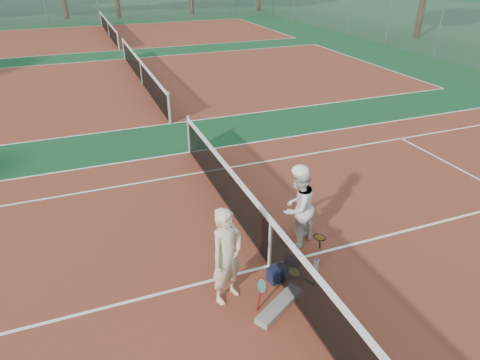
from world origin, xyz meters
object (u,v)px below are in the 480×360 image
Objects in this scene: sports_bag_navy at (277,274)px; water_bottle at (316,267)px; player_a at (227,256)px; sports_bag_purple at (292,262)px; racket_black_held at (319,244)px; net_main at (270,243)px; racket_spare at (294,273)px; player_b at (298,208)px; racket_red at (261,294)px.

water_bottle reaches higher than sports_bag_navy.
sports_bag_navy is (0.95, 0.08, -0.72)m from player_a.
sports_bag_purple is at bearing -14.02° from player_a.
racket_black_held reaches higher than sports_bag_navy.
net_main is 18.37× the size of racket_spare.
player_b reaches higher than sports_bag_purple.
water_bottle is at bearing -134.06° from racket_spare.
player_a is 5.67× the size of water_bottle.
racket_spare is (-0.70, -0.36, -0.20)m from racket_black_held.
racket_black_held is at bearing 12.66° from sports_bag_purple.
player_a is 6.22× the size of sports_bag_purple.
racket_red is (-1.34, -1.38, -0.52)m from player_b.
water_bottle is at bearing 2.43° from racket_red.
racket_black_held is at bearing 18.89° from sports_bag_navy.
net_main is at bearing 2.47° from player_b.
water_bottle is (0.39, -0.09, 0.09)m from racket_spare.
water_bottle reaches higher than sports_bag_purple.
sports_bag_navy is at bearing 18.14° from player_b.
racket_black_held is at bearing -93.90° from racket_spare.
racket_red is at bearing 17.27° from player_b.
racket_red is at bearing -141.79° from sports_bag_purple.
sports_bag_purple is (0.08, 0.22, 0.05)m from racket_spare.
racket_red reaches higher than water_bottle.
net_main is at bearing 143.96° from water_bottle.
net_main reaches higher than racket_red.
sports_bag_navy is (-0.81, -0.85, -0.69)m from player_b.
player_b is 1.17m from water_bottle.
racket_red is 1.00× the size of racket_spare.
racket_red is 1.32m from water_bottle.
racket_spare is 2.18× the size of sports_bag_purple.
player_b is (1.76, 0.94, -0.03)m from player_a.
racket_red is 1.02m from racket_spare.
player_a is 1.20m from sports_bag_navy.
player_a is at bearing -154.30° from net_main.
net_main reaches higher than sports_bag_purple.
racket_black_held is at bearing -2.39° from net_main.
player_a reaches higher than player_b.
water_bottle reaches higher than racket_spare.
player_a reaches higher than water_bottle.
sports_bag_purple is 0.44m from water_bottle.
racket_spare is at bearing -54.72° from net_main.
player_a is 2.10m from racket_black_held.
racket_red is 1.12× the size of racket_black_held.
net_main is at bearing 41.82° from racket_red.
racket_spare is (1.27, 0.07, -0.79)m from player_a.
sports_bag_navy is (-1.02, -0.35, -0.14)m from racket_black_held.
player_a is 2.00m from player_b.
player_b is 1.36m from sports_bag_navy.
sports_bag_navy is at bearing -21.21° from player_a.
player_a is 5.22× the size of sports_bag_navy.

